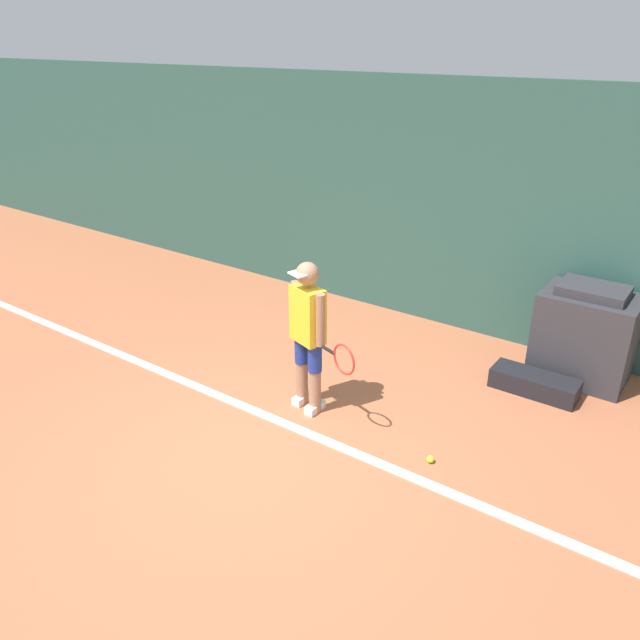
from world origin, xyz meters
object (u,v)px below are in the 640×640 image
Objects in this scene: covered_chair at (585,334)px; equipment_bag at (534,383)px; tennis_ball at (430,459)px; tennis_player at (309,331)px.

covered_chair is 1.21× the size of equipment_bag.
tennis_ball is 0.08× the size of equipment_bag.
covered_chair is (2.04, 2.22, -0.34)m from tennis_player.
tennis_player reaches higher than equipment_bag.
tennis_ball is at bearing 13.13° from tennis_player.
equipment_bag is (0.35, 1.71, 0.07)m from tennis_ball.
covered_chair reaches higher than equipment_bag.
equipment_bag reaches higher than tennis_ball.
covered_chair is 0.79m from equipment_bag.
equipment_bag is (1.75, 1.60, -0.75)m from tennis_player.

